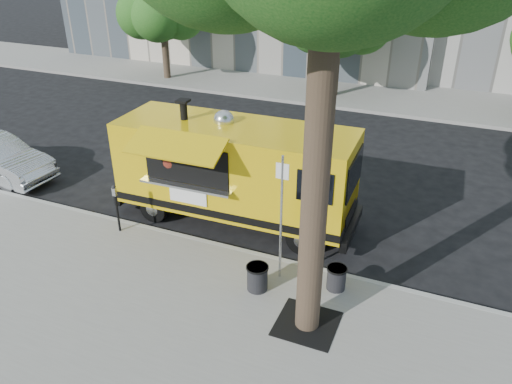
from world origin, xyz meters
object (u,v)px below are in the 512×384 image
(sign_post, at_px, (281,212))
(trash_bin_left, at_px, (336,277))
(food_truck, at_px, (234,170))
(far_tree_a, at_px, (162,6))
(parking_meter, at_px, (116,203))
(trash_bin_right, at_px, (257,277))
(far_tree_b, at_px, (340,14))

(sign_post, bearing_deg, trash_bin_left, 3.55)
(food_truck, bearing_deg, far_tree_a, 127.41)
(parking_meter, distance_m, food_truck, 3.15)
(far_tree_a, xyz_separation_m, trash_bin_right, (11.25, -14.46, -3.31))
(far_tree_a, height_order, food_truck, far_tree_a)
(parking_meter, bearing_deg, trash_bin_right, -10.75)
(far_tree_b, height_order, trash_bin_right, far_tree_b)
(parking_meter, height_order, trash_bin_right, parking_meter)
(trash_bin_left, height_order, trash_bin_right, trash_bin_right)
(far_tree_b, distance_m, parking_meter, 14.48)
(sign_post, height_order, trash_bin_right, sign_post)
(sign_post, distance_m, trash_bin_left, 1.91)
(far_tree_a, bearing_deg, parking_meter, -62.85)
(food_truck, height_order, trash_bin_right, food_truck)
(far_tree_a, relative_size, parking_meter, 4.01)
(trash_bin_right, bearing_deg, far_tree_b, 98.62)
(far_tree_b, height_order, sign_post, far_tree_b)
(parking_meter, height_order, food_truck, food_truck)
(far_tree_a, relative_size, sign_post, 1.79)
(parking_meter, xyz_separation_m, food_truck, (2.43, 1.92, 0.54))
(far_tree_a, height_order, sign_post, far_tree_a)
(trash_bin_right, bearing_deg, food_truck, 123.68)
(sign_post, relative_size, food_truck, 0.45)
(far_tree_b, height_order, parking_meter, far_tree_b)
(sign_post, xyz_separation_m, food_truck, (-2.12, 2.12, -0.32))
(parking_meter, xyz_separation_m, trash_bin_right, (4.25, -0.81, -0.51))
(far_tree_a, xyz_separation_m, food_truck, (9.43, -11.73, -2.25))
(far_tree_a, bearing_deg, food_truck, -51.19)
(sign_post, distance_m, trash_bin_right, 1.54)
(parking_meter, bearing_deg, far_tree_b, 81.90)
(trash_bin_right, bearing_deg, sign_post, 63.87)
(far_tree_a, xyz_separation_m, far_tree_b, (9.00, 0.40, 0.06))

